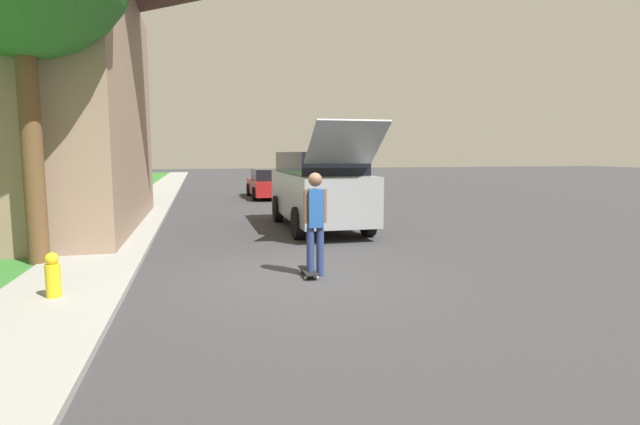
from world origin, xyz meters
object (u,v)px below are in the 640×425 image
object	(u,v)px
suv_parked	(318,187)
skateboarder	(315,219)
car_down_street	(270,184)
skateboard	(308,271)
fire_hydrant	(53,275)

from	to	relation	value
suv_parked	skateboarder	distance (m)	5.48
suv_parked	car_down_street	bearing A→B (deg)	89.84
car_down_street	skateboard	xyz separation A→B (m)	(-1.46, -15.19, -0.57)
skateboarder	fire_hydrant	size ratio (longest dim) A/B	2.81
car_down_street	fire_hydrant	size ratio (longest dim) A/B	6.95
suv_parked	car_down_street	world-z (taller)	suv_parked
skateboard	fire_hydrant	distance (m)	3.88
suv_parked	skateboard	size ratio (longest dim) A/B	7.66
skateboarder	car_down_street	bearing A→B (deg)	84.92
skateboarder	skateboard	world-z (taller)	skateboarder
fire_hydrant	suv_parked	bearing A→B (deg)	48.86
suv_parked	fire_hydrant	xyz separation A→B (m)	(-5.24, -6.00, -0.74)
suv_parked	car_down_street	size ratio (longest dim) A/B	1.35
suv_parked	fire_hydrant	size ratio (longest dim) A/B	9.35
skateboarder	skateboard	xyz separation A→B (m)	(-0.11, 0.05, -0.91)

